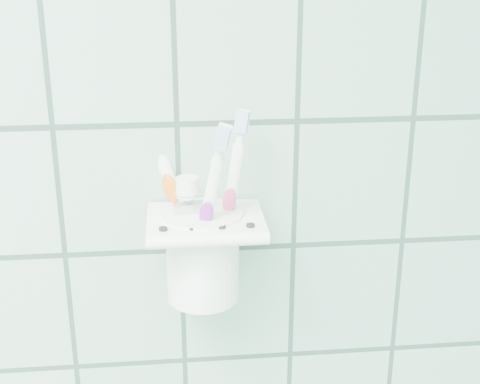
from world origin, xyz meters
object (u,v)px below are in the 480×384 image
object	(u,v)px
holder_bracket	(205,223)
cup	(203,252)
toothbrush_orange	(189,203)
toothbrush_blue	(216,203)
toothbrush_pink	(208,189)
toothpaste_tube	(193,226)

from	to	relation	value
holder_bracket	cup	world-z (taller)	same
holder_bracket	toothbrush_orange	xyz separation A→B (m)	(-0.02, 0.00, 0.02)
cup	toothbrush_blue	distance (m)	0.05
toothbrush_blue	holder_bracket	bearing A→B (deg)	-140.49
cup	toothbrush_pink	size ratio (longest dim) A/B	0.44
holder_bracket	cup	bearing A→B (deg)	131.60
holder_bracket	cup	xyz separation A→B (m)	(-0.00, 0.00, -0.03)
holder_bracket	toothbrush_pink	bearing A→B (deg)	49.10
cup	toothpaste_tube	size ratio (longest dim) A/B	0.76
toothbrush_pink	toothbrush_blue	size ratio (longest dim) A/B	1.14
toothbrush_blue	toothbrush_orange	world-z (taller)	toothbrush_orange
toothbrush_pink	toothpaste_tube	size ratio (longest dim) A/B	1.72
holder_bracket	toothbrush_orange	distance (m)	0.03
holder_bracket	toothbrush_pink	size ratio (longest dim) A/B	0.54
toothbrush_pink	toothbrush_orange	world-z (taller)	toothbrush_pink
cup	toothbrush_blue	xyz separation A→B (m)	(0.01, 0.00, 0.05)
cup	toothbrush_blue	size ratio (longest dim) A/B	0.50
toothbrush_pink	holder_bracket	bearing A→B (deg)	-116.68
holder_bracket	toothbrush_orange	size ratio (longest dim) A/B	0.60
holder_bracket	toothpaste_tube	xyz separation A→B (m)	(-0.01, 0.00, -0.00)
cup	toothbrush_blue	world-z (taller)	toothbrush_blue
toothbrush_orange	toothpaste_tube	size ratio (longest dim) A/B	1.53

